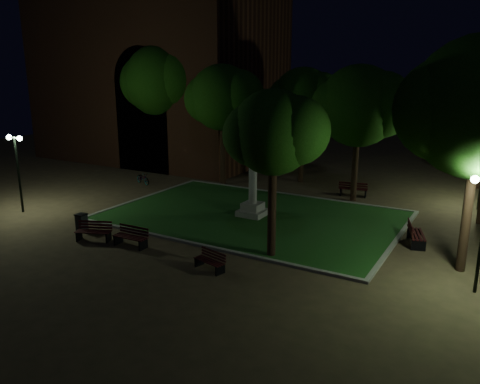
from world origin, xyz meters
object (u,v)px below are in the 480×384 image
object	(u,v)px
bench_west_near	(94,232)
bicycle	(143,178)
monument	(253,200)
bench_near_right	(210,261)
bench_near_left	(131,237)
bench_right_side	(415,235)
bench_far_side	(353,189)
trash_bin	(82,222)

from	to	relation	value
bench_west_near	bicycle	bearing A→B (deg)	96.52
monument	bicycle	xyz separation A→B (m)	(-10.25, 2.82, -0.54)
monument	bicycle	distance (m)	10.65
bench_near_right	bench_near_left	bearing A→B (deg)	-170.92
bench_right_side	bench_far_side	bearing A→B (deg)	18.51
bench_west_near	bench_right_side	bearing A→B (deg)	4.55
bench_near_right	trash_bin	world-z (taller)	trash_bin
bench_near_right	bicycle	size ratio (longest dim) A/B	0.93
monument	bicycle	size ratio (longest dim) A/B	2.02
monument	bench_near_left	size ratio (longest dim) A/B	1.92
bench_near_right	bench_right_side	world-z (taller)	bench_right_side
monument	bench_near_right	size ratio (longest dim) A/B	2.18
bench_west_near	bench_near_right	bearing A→B (deg)	-24.03
bench_near_left	trash_bin	distance (m)	3.69
bench_near_left	bench_near_right	size ratio (longest dim) A/B	1.13
bench_west_near	bench_right_side	size ratio (longest dim) A/B	0.91
bench_near_right	trash_bin	bearing A→B (deg)	-171.73
bench_near_left	bicycle	distance (m)	12.14
bench_near_right	monument	bearing A→B (deg)	119.02
bench_near_left	bench_right_side	xyz separation A→B (m)	(10.99, 6.61, 0.04)
monument	bench_west_near	size ratio (longest dim) A/B	1.86
bench_near_right	bicycle	xyz separation A→B (m)	(-12.15, 9.80, 0.06)
bench_west_near	bench_far_side	world-z (taller)	bench_far_side
bench_west_near	bicycle	xyz separation A→B (m)	(-5.62, 9.74, -0.01)
bench_near_left	bench_west_near	world-z (taller)	bench_near_left
bench_west_near	bench_far_side	distance (m)	15.97
monument	bench_right_side	world-z (taller)	monument
monument	bench_right_side	bearing A→B (deg)	0.02
bench_near_left	bench_right_side	distance (m)	12.83
monument	bench_right_side	distance (m)	8.40
bench_west_near	bench_right_side	distance (m)	14.74
bench_near_left	bench_far_side	world-z (taller)	bench_far_side
trash_bin	bench_near_left	bearing A→B (deg)	-6.56
monument	bicycle	bearing A→B (deg)	164.63
bench_right_side	monument	bearing A→B (deg)	72.82
trash_bin	bicycle	xyz separation A→B (m)	(-3.98, 9.01, -0.01)
bench_near_left	bench_west_near	size ratio (longest dim) A/B	0.96
bench_near_left	bench_west_near	xyz separation A→B (m)	(-2.02, -0.31, -0.00)
bench_near_right	bench_far_side	size ratio (longest dim) A/B	0.80
bench_west_near	bench_far_side	bearing A→B (deg)	36.11
trash_bin	bicycle	bearing A→B (deg)	113.85
bench_near_right	bicycle	distance (m)	15.61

